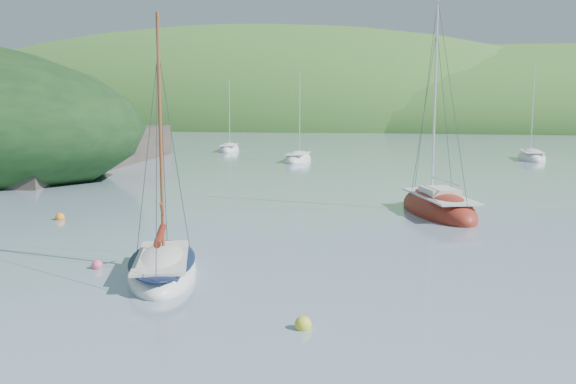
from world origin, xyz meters
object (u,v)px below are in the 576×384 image
(daysailer_white, at_px, (163,269))
(distant_sloop_c, at_px, (229,150))
(distant_sloop_a, at_px, (298,160))
(distant_sloop_b, at_px, (532,158))
(sloop_red, at_px, (438,209))

(daysailer_white, relative_size, distant_sloop_c, 0.98)
(distant_sloop_a, bearing_deg, distant_sloop_b, 16.18)
(distant_sloop_a, bearing_deg, daysailer_white, -85.27)
(daysailer_white, bearing_deg, sloop_red, 37.83)
(daysailer_white, xyz_separation_m, sloop_red, (8.73, 15.80, 0.01))
(sloop_red, bearing_deg, daysailer_white, -141.54)
(daysailer_white, bearing_deg, distant_sloop_a, 75.67)
(distant_sloop_a, xyz_separation_m, distant_sloop_c, (-12.38, 12.00, -0.00))
(sloop_red, relative_size, distant_sloop_b, 1.15)
(distant_sloop_c, bearing_deg, distant_sloop_a, -58.76)
(daysailer_white, height_order, distant_sloop_b, distant_sloop_b)
(daysailer_white, xyz_separation_m, distant_sloop_c, (-19.51, 57.41, -0.05))
(distant_sloop_a, relative_size, distant_sloop_b, 0.92)
(distant_sloop_b, bearing_deg, daysailer_white, -110.24)
(distant_sloop_b, bearing_deg, sloop_red, -104.92)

